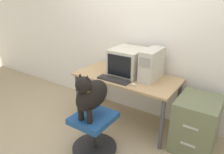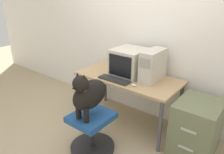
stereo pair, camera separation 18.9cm
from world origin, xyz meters
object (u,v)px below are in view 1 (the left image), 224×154
Objects in this scene: keyboard at (114,80)px; dog at (91,94)px; pc_tower at (152,64)px; office_chair at (94,132)px; filing_cabinet at (196,124)px; crt_monitor at (128,61)px.

dog is at bearing -83.31° from keyboard.
office_chair is at bearing -110.76° from pc_tower.
office_chair is 0.83× the size of filing_cabinet.
pc_tower is 0.97m from dog.
office_chair is (0.07, -0.54, -0.50)m from keyboard.
keyboard is 0.68× the size of filing_cabinet.
crt_monitor is 0.83× the size of dog.
crt_monitor is at bearing -179.21° from pc_tower.
filing_cabinet reaches higher than office_chair.
pc_tower reaches higher than keyboard.
filing_cabinet is (1.08, 0.21, -0.42)m from keyboard.
pc_tower reaches higher than office_chair.
crt_monitor reaches higher than keyboard.
crt_monitor is 1.04× the size of keyboard.
pc_tower is at bearing 69.89° from dog.
keyboard is at bearing -140.14° from pc_tower.
pc_tower is at bearing 39.86° from keyboard.
office_chair is at bearing -143.70° from filing_cabinet.
crt_monitor is 0.90m from dog.
crt_monitor is at bearing 92.60° from dog.
dog is 1.36m from filing_cabinet.
crt_monitor is 1.05× the size of pc_tower.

